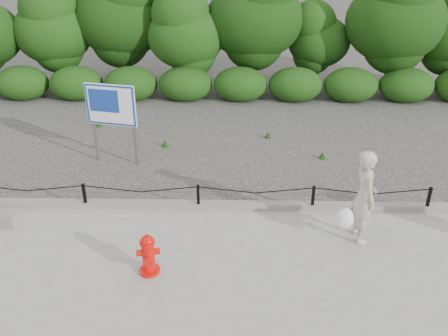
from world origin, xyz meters
name	(u,v)px	position (x,y,z in m)	size (l,w,h in m)	color
ground	(199,212)	(0.00, 0.00, 0.00)	(90.00, 90.00, 0.00)	#2D2B28
sidewalk	(191,268)	(0.00, -2.00, 0.04)	(14.00, 4.00, 0.08)	gray
curb	(199,205)	(0.00, 0.05, 0.15)	(14.00, 0.22, 0.14)	slate
chain_barrier	(198,194)	(0.00, 0.00, 0.46)	(10.06, 0.06, 0.60)	black
treeline	(224,21)	(0.40, 8.94, 2.59)	(20.18, 3.83, 4.80)	black
fire_hydrant	(148,255)	(-0.74, -2.17, 0.46)	(0.44, 0.46, 0.81)	red
pedestrian	(363,198)	(3.25, -1.04, 1.01)	(0.78, 0.74, 1.91)	#B0AC97
advertising_sign	(111,109)	(-2.37, 2.45, 1.53)	(1.33, 0.37, 2.16)	slate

